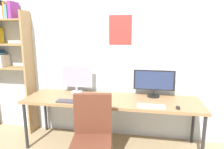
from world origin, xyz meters
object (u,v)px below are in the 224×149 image
keyboard_right (151,106)px  monitor_left (76,78)px  bookshelf (1,47)px  monitor_right (154,82)px  office_chair (92,146)px  computer_mouse (178,107)px  laptop_closed (98,100)px  keyboard_left (69,101)px  desk (111,102)px

keyboard_right → monitor_left: bearing=159.1°
bookshelf → keyboard_right: bearing=-10.7°
monitor_left → keyboard_right: bearing=-20.9°
bookshelf → monitor_right: 2.53m
office_chair → monitor_left: monitor_left is taller
computer_mouse → laptop_closed: computer_mouse is taller
keyboard_left → laptop_closed: size_ratio=1.03×
monitor_left → laptop_closed: monitor_left is taller
computer_mouse → monitor_left: bearing=163.6°
desk → office_chair: 0.78m
office_chair → keyboard_right: office_chair is taller
keyboard_right → bookshelf: bearing=169.3°
keyboard_left → desk: bearing=22.3°
bookshelf → keyboard_left: 1.57m
monitor_right → computer_mouse: 0.57m
bookshelf → monitor_left: bookshelf is taller
keyboard_left → monitor_left: bearing=95.2°
bookshelf → laptop_closed: (1.71, -0.34, -0.70)m
bookshelf → keyboard_right: bookshelf is taller
bookshelf → monitor_left: 1.37m
desk → monitor_right: 0.69m
keyboard_left → keyboard_right: bearing=0.0°
monitor_left → monitor_right: size_ratio=0.85×
desk → monitor_right: (0.60, 0.21, 0.27)m
monitor_left → computer_mouse: size_ratio=5.28×
monitor_left → keyboard_right: 1.26m
keyboard_right → laptop_closed: laptop_closed is taller
office_chair → keyboard_left: size_ratio=3.01×
office_chair → monitor_left: size_ratio=1.95×
monitor_left → desk: bearing=-19.5°
monitor_left → monitor_right: 1.20m
bookshelf → keyboard_left: bookshelf is taller
monitor_left → keyboard_right: (1.16, -0.44, -0.23)m
office_chair → computer_mouse: size_ratio=10.31×
bookshelf → monitor_left: size_ratio=4.31×
monitor_left → monitor_right: (1.20, -0.00, -0.02)m
keyboard_left → keyboard_right: same height
office_chair → monitor_right: bearing=53.2°
bookshelf → computer_mouse: size_ratio=22.77×
desk → computer_mouse: 0.92m
laptop_closed → keyboard_right: bearing=-23.3°
office_chair → computer_mouse: bearing=26.2°
monitor_right → keyboard_right: bearing=-95.2°
keyboard_right → laptop_closed: size_ratio=1.12×
desk → keyboard_right: 0.61m
office_chair → keyboard_right: size_ratio=2.75×
computer_mouse → desk: bearing=165.7°
monitor_left → keyboard_left: bearing=-84.8°
office_chair → laptop_closed: bearing=98.0°
bookshelf → computer_mouse: bearing=-9.4°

